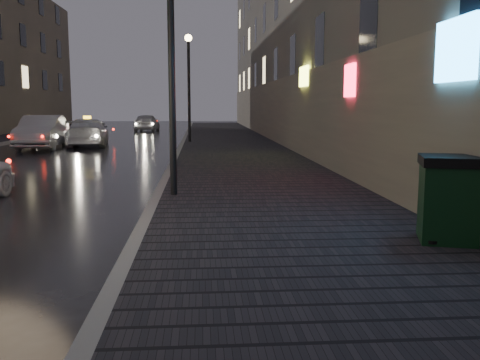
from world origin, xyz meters
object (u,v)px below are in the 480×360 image
Objects in this scene: trash_bin at (448,198)px; car_left_mid at (42,132)px; taxi_mid at (88,132)px; lamp_near at (171,31)px; car_far at (147,123)px; lamp_far at (189,74)px.

car_left_mid is at bearing 137.09° from trash_bin.
taxi_mid is at bearing 37.26° from car_left_mid.
lamp_near reaches higher than car_far.
car_left_mid reaches higher than car_far.
lamp_near is 16.40m from taxi_mid.
trash_bin reaches higher than car_far.
car_far is at bearing -103.38° from taxi_mid.
lamp_near is at bearing 150.32° from trash_bin.
lamp_near reaches higher than car_left_mid.
trash_bin is 34.45m from car_far.
car_left_mid is at bearing 33.22° from taxi_mid.
car_left_mid is 1.01× the size of taxi_mid.
lamp_near is 6.34m from trash_bin.
car_far is at bearing 119.07° from trash_bin.
trash_bin is (3.95, -20.13, -2.74)m from lamp_far.
lamp_near is 1.38× the size of car_far.
car_left_mid is 15.94m from car_far.
trash_bin is at bearing -78.90° from lamp_far.
lamp_near and lamp_far have the same top height.
trash_bin is 21.44m from taxi_mid.
taxi_mid is at bearing -172.87° from lamp_far.
taxi_mid is (-8.87, 19.52, -0.09)m from trash_bin.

